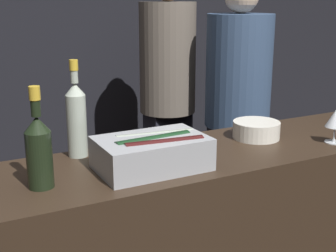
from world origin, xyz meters
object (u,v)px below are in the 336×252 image
at_px(person_in_hoodie, 168,87).
at_px(wine_glass, 336,119).
at_px(rose_wine_bottle, 76,117).
at_px(champagne_bottle, 39,148).
at_px(ice_bin_with_bottles, 153,151).
at_px(bowl_white, 256,129).
at_px(person_blond_tee, 238,101).

bearing_deg(person_in_hoodie, wine_glass, 168.36).
bearing_deg(rose_wine_bottle, champagne_bottle, -128.83).
distance_m(ice_bin_with_bottles, bowl_white, 0.58).
distance_m(wine_glass, person_blond_tee, 1.09).
bearing_deg(champagne_bottle, bowl_white, 7.11).
bearing_deg(ice_bin_with_bottles, person_blond_tee, 42.33).
height_order(rose_wine_bottle, person_in_hoodie, person_in_hoodie).
relative_size(bowl_white, person_blond_tee, 0.12).
xyz_separation_m(rose_wine_bottle, person_blond_tee, (1.26, 0.71, -0.20)).
xyz_separation_m(ice_bin_with_bottles, champagne_bottle, (-0.39, 0.01, 0.07)).
distance_m(bowl_white, champagne_bottle, 0.97).
bearing_deg(person_in_hoodie, bowl_white, 157.18).
height_order(bowl_white, champagne_bottle, champagne_bottle).
bearing_deg(champagne_bottle, person_in_hoodie, 49.31).
bearing_deg(rose_wine_bottle, person_blond_tee, 29.44).
relative_size(bowl_white, wine_glass, 1.38).
height_order(champagne_bottle, person_in_hoodie, person_in_hoodie).
xyz_separation_m(bowl_white, champagne_bottle, (-0.95, -0.12, 0.09)).
height_order(bowl_white, wine_glass, wine_glass).
distance_m(champagne_bottle, person_in_hoodie, 1.78).
bearing_deg(person_blond_tee, wine_glass, -18.45).
bearing_deg(person_blond_tee, ice_bin_with_bottles, -52.13).
relative_size(ice_bin_with_bottles, person_blond_tee, 0.23).
height_order(ice_bin_with_bottles, champagne_bottle, champagne_bottle).
distance_m(bowl_white, person_blond_tee, 0.99).
xyz_separation_m(ice_bin_with_bottles, person_in_hoodie, (0.76, 1.36, -0.06)).
bearing_deg(person_in_hoodie, champagne_bottle, 125.95).
relative_size(ice_bin_with_bottles, rose_wine_bottle, 1.04).
bearing_deg(wine_glass, champagne_bottle, 175.87).
xyz_separation_m(wine_glass, person_blond_tee, (0.26, 1.05, -0.15)).
xyz_separation_m(champagne_bottle, person_in_hoodie, (1.16, 1.35, -0.13)).
distance_m(person_in_hoodie, person_blond_tee, 0.50).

